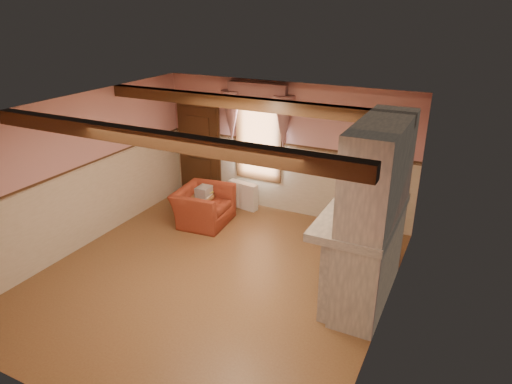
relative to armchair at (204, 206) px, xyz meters
The scene contains 26 objects.
floor 2.12m from the armchair, 53.71° to the right, with size 5.50×6.00×0.01m, color brown.
ceiling 3.20m from the armchair, 53.71° to the right, with size 5.50×6.00×0.01m, color silver.
wall_back 2.08m from the armchair, 46.82° to the left, with size 5.50×0.02×2.80m, color #C88A8C.
wall_front 4.95m from the armchair, 75.22° to the right, with size 5.50×0.02×2.80m, color #C88A8C.
wall_left 2.49m from the armchair, 131.98° to the right, with size 0.02×6.00×2.80m, color #C88A8C.
wall_right 4.45m from the armchair, 22.89° to the right, with size 0.02×6.00×2.80m, color #C88A8C.
wainscot 2.12m from the armchair, 53.71° to the right, with size 5.50×6.00×1.50m, color beige, non-canonical shape.
chair_rail 2.37m from the armchair, 53.71° to the right, with size 5.50×6.00×0.08m, color black, non-canonical shape.
firebox 3.41m from the armchair, 18.50° to the right, with size 0.20×0.95×0.90m, color black.
armchair is the anchor object (origin of this frame).
side_table 0.16m from the armchair, 126.67° to the left, with size 0.48×0.48×0.55m, color brown.
book_stack 0.30m from the armchair, 112.96° to the left, with size 0.26×0.32×0.20m, color #B7AD8C.
radiator 1.09m from the armchair, 69.38° to the left, with size 0.70×0.18×0.60m, color silver.
bowl 3.83m from the armchair, 18.63° to the right, with size 0.33×0.33×0.08m, color brown.
mantel_clock 3.70m from the armchair, ahead, with size 0.14×0.24×0.20m, color #311B0D.
oil_lamp 3.73m from the armchair, 10.44° to the right, with size 0.11×0.11×0.28m, color #B87233.
candle_red 4.07m from the armchair, 27.10° to the right, with size 0.06×0.06×0.16m, color #A52114.
jar_yellow 4.00m from the armchair, 24.99° to the right, with size 0.06×0.06×0.12m, color gold.
fireplace 3.95m from the armchair, 16.48° to the right, with size 0.85×2.00×2.80m, color gray.
mantel 3.78m from the armchair, 17.28° to the right, with size 1.05×2.05×0.12m, color gray.
overmantel_mirror 3.82m from the armchair, 18.19° to the right, with size 0.06×1.44×1.04m, color silver.
door 1.67m from the armchair, 124.51° to the left, with size 1.10×0.10×2.10m, color black.
window 1.92m from the armchair, 63.71° to the left, with size 1.06×0.08×2.02m, color white.
window_drapes 2.32m from the armchair, 62.02° to the left, with size 1.30×0.14×1.40m, color gray.
ceiling_beam_front 3.91m from the armchair, 66.80° to the right, with size 5.50×0.18×0.20m, color black.
ceiling_beam_back 2.68m from the armchair, 21.35° to the right, with size 5.50×0.18×0.20m, color black.
Camera 1 is at (3.54, -5.51, 4.25)m, focal length 32.00 mm.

